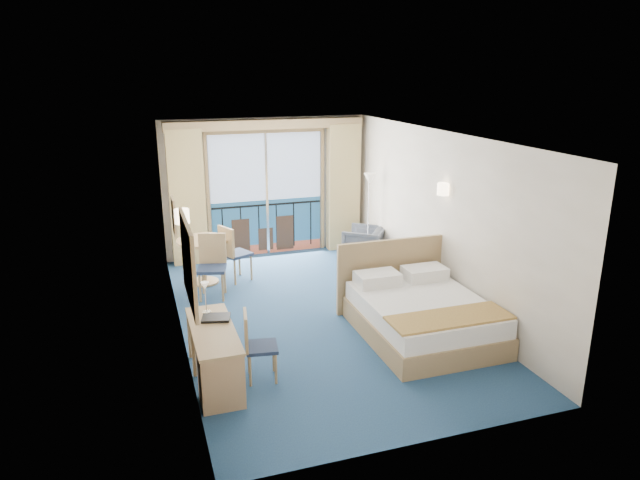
{
  "coord_description": "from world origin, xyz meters",
  "views": [
    {
      "loc": [
        -2.45,
        -7.55,
        3.58
      ],
      "look_at": [
        0.11,
        0.2,
        1.12
      ],
      "focal_mm": 32.0,
      "sensor_mm": 36.0,
      "label": 1
    }
  ],
  "objects": [
    {
      "name": "balcony_door",
      "position": [
        -0.01,
        3.22,
        1.14
      ],
      "size": [
        2.36,
        0.03,
        2.52
      ],
      "color": "navy",
      "rests_on": "room_walls"
    },
    {
      "name": "folder",
      "position": [
        -1.66,
        -1.15,
        0.69
      ],
      "size": [
        0.39,
        0.33,
        0.03
      ],
      "primitive_type": "cube",
      "rotation": [
        0.0,
        0.0,
        -0.25
      ],
      "color": "black",
      "rests_on": "desk"
    },
    {
      "name": "nightstand",
      "position": [
        1.76,
        0.21,
        0.29
      ],
      "size": [
        0.44,
        0.42,
        0.57
      ],
      "primitive_type": "cube",
      "color": "tan",
      "rests_on": "ground"
    },
    {
      "name": "pelmet",
      "position": [
        0.0,
        3.1,
        2.58
      ],
      "size": [
        3.8,
        0.25,
        0.18
      ],
      "primitive_type": "cube",
      "color": "#9D7E55",
      "rests_on": "room_walls"
    },
    {
      "name": "floor_lamp",
      "position": [
        1.75,
        2.21,
        1.29
      ],
      "size": [
        0.24,
        0.24,
        1.7
      ],
      "color": "silver",
      "rests_on": "ground"
    },
    {
      "name": "desk",
      "position": [
        -1.74,
        -1.8,
        0.37
      ],
      "size": [
        0.5,
        1.44,
        0.68
      ],
      "color": "#9D7E55",
      "rests_on": "ground"
    },
    {
      "name": "round_table",
      "position": [
        -1.44,
        1.93,
        0.6
      ],
      "size": [
        0.88,
        0.88,
        0.79
      ],
      "color": "#9D7E55",
      "rests_on": "ground"
    },
    {
      "name": "floor",
      "position": [
        0.0,
        0.0,
        0.0
      ],
      "size": [
        6.5,
        6.5,
        0.0
      ],
      "primitive_type": "plane",
      "color": "navy",
      "rests_on": "ground"
    },
    {
      "name": "desk_lamp",
      "position": [
        -1.76,
        -0.97,
        0.98
      ],
      "size": [
        0.11,
        0.11,
        0.4
      ],
      "color": "silver",
      "rests_on": "desk"
    },
    {
      "name": "wall_print",
      "position": [
        -1.97,
        0.45,
        1.6
      ],
      "size": [
        0.04,
        0.42,
        0.52
      ],
      "color": "#9D7E55",
      "rests_on": "room_walls"
    },
    {
      "name": "sconce_right",
      "position": [
        1.94,
        -0.15,
        1.85
      ],
      "size": [
        0.18,
        0.18,
        0.18
      ],
      "primitive_type": "cylinder",
      "color": "#FFE0B2",
      "rests_on": "room_walls"
    },
    {
      "name": "bed",
      "position": [
        1.17,
        -1.06,
        0.31
      ],
      "size": [
        1.77,
        2.11,
        1.11
      ],
      "color": "#9D7E55",
      "rests_on": "ground"
    },
    {
      "name": "room_walls",
      "position": [
        0.0,
        0.0,
        1.78
      ],
      "size": [
        4.04,
        6.54,
        2.72
      ],
      "color": "beige",
      "rests_on": "ground"
    },
    {
      "name": "curtain_right",
      "position": [
        1.55,
        3.07,
        1.28
      ],
      "size": [
        0.65,
        0.22,
        2.55
      ],
      "primitive_type": "cube",
      "color": "tan",
      "rests_on": "room_walls"
    },
    {
      "name": "sconce_left",
      "position": [
        -1.94,
        -0.6,
        1.85
      ],
      "size": [
        0.18,
        0.18,
        0.18
      ],
      "primitive_type": "cylinder",
      "color": "#FFE0B2",
      "rests_on": "room_walls"
    },
    {
      "name": "armchair",
      "position": [
        1.65,
        2.14,
        0.34
      ],
      "size": [
        1.02,
        1.02,
        0.67
      ],
      "primitive_type": "imported",
      "rotation": [
        0.0,
        0.0,
        4.05
      ],
      "color": "#41454F",
      "rests_on": "ground"
    },
    {
      "name": "desk_chair",
      "position": [
        -1.27,
        -1.53,
        0.49
      ],
      "size": [
        0.43,
        0.43,
        0.87
      ],
      "rotation": [
        0.0,
        0.0,
        1.42
      ],
      "color": "#1F2C48",
      "rests_on": "ground"
    },
    {
      "name": "mirror",
      "position": [
        -1.97,
        -1.5,
        1.55
      ],
      "size": [
        0.05,
        1.25,
        0.95
      ],
      "color": "#9D7E55",
      "rests_on": "room_walls"
    },
    {
      "name": "curtain_left",
      "position": [
        -1.55,
        3.07,
        1.28
      ],
      "size": [
        0.65,
        0.22,
        2.55
      ],
      "primitive_type": "cube",
      "color": "tan",
      "rests_on": "room_walls"
    },
    {
      "name": "phone",
      "position": [
        1.8,
        0.19,
        0.61
      ],
      "size": [
        0.21,
        0.18,
        0.08
      ],
      "primitive_type": "cube",
      "rotation": [
        0.0,
        0.0,
        -0.31
      ],
      "color": "silver",
      "rests_on": "nightstand"
    },
    {
      "name": "table_chair_a",
      "position": [
        -0.95,
        1.84,
        0.57
      ],
      "size": [
        0.58,
        0.58,
        1.0
      ],
      "rotation": [
        0.0,
        0.0,
        2.01
      ],
      "color": "#1F2C48",
      "rests_on": "ground"
    },
    {
      "name": "table_chair_b",
      "position": [
        -1.38,
        1.29,
        0.58
      ],
      "size": [
        0.54,
        0.55,
        1.03
      ],
      "rotation": [
        0.0,
        0.0,
        -0.25
      ],
      "color": "#1F2C48",
      "rests_on": "ground"
    }
  ]
}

